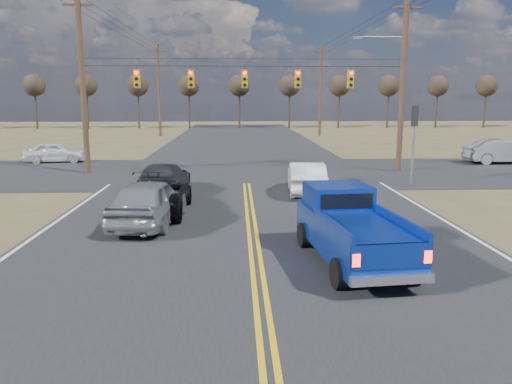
{
  "coord_description": "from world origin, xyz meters",
  "views": [
    {
      "loc": [
        -0.51,
        -10.66,
        4.29
      ],
      "look_at": [
        0.08,
        3.99,
        1.5
      ],
      "focal_mm": 35.0,
      "sensor_mm": 36.0,
      "label": 1
    }
  ],
  "objects_px": {
    "white_car_queue": "(306,178)",
    "dgrey_car_queue": "(164,178)",
    "pickup_truck": "(351,228)",
    "cross_car_west": "(55,152)",
    "black_suv": "(158,196)",
    "cross_car_east_near": "(503,152)",
    "silver_suv": "(148,202)"
  },
  "relations": [
    {
      "from": "white_car_queue",
      "to": "dgrey_car_queue",
      "type": "distance_m",
      "value": 6.48
    },
    {
      "from": "pickup_truck",
      "to": "cross_car_west",
      "type": "height_order",
      "value": "pickup_truck"
    },
    {
      "from": "black_suv",
      "to": "cross_car_east_near",
      "type": "height_order",
      "value": "cross_car_east_near"
    },
    {
      "from": "black_suv",
      "to": "cross_car_west",
      "type": "height_order",
      "value": "cross_car_west"
    },
    {
      "from": "dgrey_car_queue",
      "to": "cross_car_east_near",
      "type": "height_order",
      "value": "cross_car_east_near"
    },
    {
      "from": "dgrey_car_queue",
      "to": "pickup_truck",
      "type": "bearing_deg",
      "value": 125.54
    },
    {
      "from": "black_suv",
      "to": "cross_car_east_near",
      "type": "xyz_separation_m",
      "value": [
        20.42,
        13.45,
        0.13
      ]
    },
    {
      "from": "silver_suv",
      "to": "dgrey_car_queue",
      "type": "relative_size",
      "value": 1.01
    },
    {
      "from": "cross_car_east_near",
      "to": "black_suv",
      "type": "bearing_deg",
      "value": 122.37
    },
    {
      "from": "white_car_queue",
      "to": "cross_car_west",
      "type": "distance_m",
      "value": 19.1
    },
    {
      "from": "pickup_truck",
      "to": "white_car_queue",
      "type": "height_order",
      "value": "pickup_truck"
    },
    {
      "from": "white_car_queue",
      "to": "dgrey_car_queue",
      "type": "height_order",
      "value": "white_car_queue"
    },
    {
      "from": "black_suv",
      "to": "dgrey_car_queue",
      "type": "bearing_deg",
      "value": -83.94
    },
    {
      "from": "white_car_queue",
      "to": "cross_car_east_near",
      "type": "bearing_deg",
      "value": -141.84
    },
    {
      "from": "white_car_queue",
      "to": "dgrey_car_queue",
      "type": "bearing_deg",
      "value": 0.4
    },
    {
      "from": "silver_suv",
      "to": "black_suv",
      "type": "height_order",
      "value": "silver_suv"
    },
    {
      "from": "silver_suv",
      "to": "cross_car_west",
      "type": "height_order",
      "value": "silver_suv"
    },
    {
      "from": "silver_suv",
      "to": "cross_car_east_near",
      "type": "distance_m",
      "value": 25.48
    },
    {
      "from": "dgrey_car_queue",
      "to": "silver_suv",
      "type": "bearing_deg",
      "value": 96.45
    },
    {
      "from": "pickup_truck",
      "to": "dgrey_car_queue",
      "type": "distance_m",
      "value": 11.82
    },
    {
      "from": "cross_car_west",
      "to": "pickup_truck",
      "type": "bearing_deg",
      "value": -153.23
    },
    {
      "from": "black_suv",
      "to": "white_car_queue",
      "type": "distance_m",
      "value": 7.15
    },
    {
      "from": "cross_car_east_near",
      "to": "dgrey_car_queue",
      "type": "bearing_deg",
      "value": 113.23
    },
    {
      "from": "silver_suv",
      "to": "black_suv",
      "type": "relative_size",
      "value": 1.0
    },
    {
      "from": "pickup_truck",
      "to": "cross_car_east_near",
      "type": "bearing_deg",
      "value": 46.85
    },
    {
      "from": "dgrey_car_queue",
      "to": "black_suv",
      "type": "bearing_deg",
      "value": 98.29
    },
    {
      "from": "silver_suv",
      "to": "cross_car_west",
      "type": "relative_size",
      "value": 1.2
    },
    {
      "from": "silver_suv",
      "to": "black_suv",
      "type": "distance_m",
      "value": 1.73
    },
    {
      "from": "silver_suv",
      "to": "pickup_truck",
      "type": "bearing_deg",
      "value": 150.87
    },
    {
      "from": "dgrey_car_queue",
      "to": "cross_car_west",
      "type": "distance_m",
      "value": 14.16
    },
    {
      "from": "cross_car_west",
      "to": "dgrey_car_queue",
      "type": "bearing_deg",
      "value": -150.43
    },
    {
      "from": "black_suv",
      "to": "dgrey_car_queue",
      "type": "height_order",
      "value": "dgrey_car_queue"
    }
  ]
}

